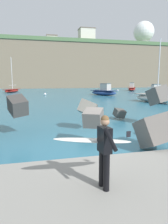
# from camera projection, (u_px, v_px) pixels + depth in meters

# --- Properties ---
(ground_plane) EXTENTS (400.00, 400.00, 0.00)m
(ground_plane) POSITION_uv_depth(u_px,v_px,m) (99.00, 145.00, 8.82)
(ground_plane) COLOR #2D6B84
(walkway_path) EXTENTS (48.00, 4.40, 0.24)m
(walkway_path) POSITION_uv_depth(u_px,v_px,m) (148.00, 190.00, 4.96)
(walkway_path) COLOR gray
(walkway_path) RESTS_ON ground
(breakwater_jetty) EXTENTS (32.91, 7.55, 2.58)m
(breakwater_jetty) POSITION_uv_depth(u_px,v_px,m) (112.00, 114.00, 10.11)
(breakwater_jetty) COLOR #605B56
(breakwater_jetty) RESTS_ON ground
(surfer_with_board) EXTENTS (2.12, 1.26, 1.78)m
(surfer_with_board) POSITION_uv_depth(u_px,v_px,m) (101.00, 145.00, 4.78)
(surfer_with_board) COLOR black
(surfer_with_board) RESTS_ON walkway_path
(boat_near_left) EXTENTS (3.41, 6.31, 7.67)m
(boat_near_left) POSITION_uv_depth(u_px,v_px,m) (154.00, 98.00, 25.34)
(boat_near_left) COLOR beige
(boat_near_left) RESTS_ON ground
(boat_near_centre) EXTENTS (3.72, 5.89, 7.93)m
(boat_near_centre) POSITION_uv_depth(u_px,v_px,m) (12.00, 90.00, 45.99)
(boat_near_centre) COLOR maroon
(boat_near_centre) RESTS_ON ground
(boat_near_right) EXTENTS (4.69, 5.75, 2.18)m
(boat_near_right) POSITION_uv_depth(u_px,v_px,m) (104.00, 92.00, 37.18)
(boat_near_right) COLOR navy
(boat_near_right) RESTS_ON ground
(boat_mid_centre) EXTENTS (4.23, 2.18, 2.13)m
(boat_mid_centre) POSITION_uv_depth(u_px,v_px,m) (157.00, 93.00, 34.52)
(boat_mid_centre) COLOR navy
(boat_mid_centre) RESTS_ON ground
(boat_far_centre) EXTENTS (4.17, 5.21, 2.15)m
(boat_far_centre) POSITION_uv_depth(u_px,v_px,m) (132.00, 88.00, 52.57)
(boat_far_centre) COLOR maroon
(boat_far_centre) RESTS_ON ground
(mooring_buoy_inner) EXTENTS (0.44, 0.44, 0.44)m
(mooring_buoy_inner) POSITION_uv_depth(u_px,v_px,m) (118.00, 91.00, 49.89)
(mooring_buoy_inner) COLOR silver
(mooring_buoy_inner) RESTS_ON ground
(mooring_buoy_middle) EXTENTS (0.44, 0.44, 0.44)m
(mooring_buoy_middle) POSITION_uv_depth(u_px,v_px,m) (45.00, 94.00, 37.07)
(mooring_buoy_middle) COLOR silver
(mooring_buoy_middle) RESTS_ON ground
(headland_bluff) EXTENTS (105.71, 31.40, 16.73)m
(headland_bluff) POSITION_uv_depth(u_px,v_px,m) (65.00, 66.00, 83.15)
(headland_bluff) COLOR #756651
(headland_bluff) RESTS_ON ground
(radar_dome) EXTENTS (8.83, 8.83, 11.16)m
(radar_dome) POSITION_uv_depth(u_px,v_px,m) (144.00, 33.00, 87.60)
(radar_dome) COLOR silver
(radar_dome) RESTS_ON headland_bluff
(station_building_west) EXTENTS (5.82, 5.23, 5.09)m
(station_building_west) POSITION_uv_depth(u_px,v_px,m) (87.00, 36.00, 75.92)
(station_building_west) COLOR beige
(station_building_west) RESTS_ON headland_bluff
(station_building_central) EXTENTS (4.81, 7.49, 5.29)m
(station_building_central) POSITION_uv_depth(u_px,v_px,m) (52.00, 42.00, 89.89)
(station_building_central) COLOR #B2ADA3
(station_building_central) RESTS_ON headland_bluff
(station_building_east) EXTENTS (5.95, 5.26, 4.28)m
(station_building_east) POSITION_uv_depth(u_px,v_px,m) (66.00, 44.00, 90.41)
(station_building_east) COLOR #B2ADA3
(station_building_east) RESTS_ON headland_bluff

